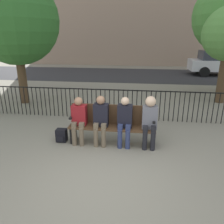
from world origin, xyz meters
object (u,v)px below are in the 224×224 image
Objects in this scene: seated_person_2 at (125,119)px; backpack at (62,135)px; seated_person_1 at (101,118)px; seated_person_3 at (150,119)px; parked_car_0 at (221,63)px; tree_1 at (15,21)px; park_bench at (112,123)px; seated_person_0 at (79,118)px.

backpack is (-1.55, -0.02, -0.50)m from seated_person_2.
seated_person_3 is (1.13, 0.00, 0.03)m from seated_person_1.
seated_person_2 is 0.57m from seated_person_3.
parked_car_0 is at bearing 60.72° from seated_person_1.
seated_person_2 is 0.28× the size of parked_car_0.
seated_person_1 is at bearing -119.28° from parked_car_0.
tree_1 is (-2.61, 3.09, 2.84)m from backpack.
seated_person_1 is at bearing 0.92° from backpack.
park_bench is 0.45× the size of tree_1.
tree_1 is at bearing -140.97° from parked_car_0.
seated_person_0 is at bearing -45.02° from tree_1.
seated_person_0 is 1.08m from seated_person_2.
seated_person_1 is at bearing -40.51° from tree_1.
seated_person_1 is 1.01× the size of seated_person_2.
seated_person_2 is 1.63m from backpack.
seated_person_3 is 2.18m from backpack.
parked_car_0 is at bearing 61.47° from park_bench.
seated_person_3 is (1.65, 0.01, 0.06)m from seated_person_0.
seated_person_2 is (1.08, 0.00, 0.02)m from seated_person_0.
seated_person_2 is at bearing -0.05° from seated_person_1.
seated_person_2 is 12.34m from parked_car_0.
tree_1 is at bearing 142.67° from park_bench.
backpack is 13.14m from parked_car_0.
seated_person_2 reaches higher than park_bench.
parked_car_0 reaches higher than park_bench.
tree_1 is 1.09× the size of parked_car_0.
seated_person_3 reaches higher than backpack.
parked_car_0 reaches higher than seated_person_3.
seated_person_3 is at bearing 0.25° from seated_person_2.
tree_1 is at bearing 130.21° from backpack.
park_bench is at bearing 27.02° from seated_person_1.
parked_car_0 reaches higher than backpack.
backpack is (-0.46, -0.01, -0.48)m from seated_person_0.
tree_1 reaches higher than seated_person_0.
backpack is (-0.99, -0.02, -0.50)m from seated_person_1.
seated_person_2 is (0.56, -0.00, -0.01)m from seated_person_1.
seated_person_0 is 4.95m from tree_1.
seated_person_3 is (0.87, -0.13, 0.19)m from park_bench.
seated_person_0 is 0.67m from backpack.
seated_person_0 is at bearing -179.86° from seated_person_2.
backpack is 0.07× the size of tree_1.
park_bench reaches higher than backpack.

